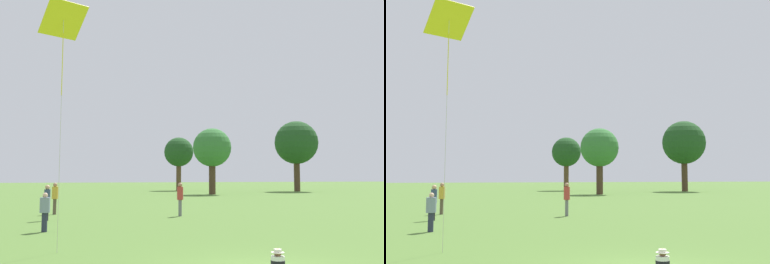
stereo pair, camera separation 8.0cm
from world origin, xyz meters
TOP-DOWN VIEW (x-y plane):
  - seated_toddler at (0.29, 0.20)m, footprint 0.45×0.53m
  - person_standing_0 at (1.43, 14.86)m, footprint 0.44×0.44m
  - person_standing_1 at (-5.55, 14.08)m, footprint 0.34×0.34m
  - person_standing_3 at (-5.38, 9.39)m, footprint 0.41×0.41m
  - person_standing_4 at (-5.33, 17.79)m, footprint 0.48×0.48m
  - kite_1 at (-4.72, 4.21)m, footprint 1.50×1.35m
  - distant_tree_0 at (11.37, 58.15)m, footprint 4.51×4.51m
  - distant_tree_1 at (27.23, 50.14)m, footprint 6.31×6.31m
  - distant_tree_2 at (12.02, 42.88)m, footprint 4.71×4.71m

SIDE VIEW (x-z plane):
  - seated_toddler at x=0.29m, z-range -0.05..0.48m
  - person_standing_3 at x=-5.38m, z-range 0.13..1.68m
  - person_standing_1 at x=-5.55m, z-range 0.20..1.96m
  - person_standing_4 at x=-5.33m, z-range 0.18..2.00m
  - person_standing_0 at x=1.43m, z-range 0.19..2.03m
  - distant_tree_2 at x=12.02m, z-range 1.58..9.63m
  - distant_tree_0 at x=11.37m, z-range 1.74..9.93m
  - kite_1 at x=-4.72m, z-range 3.12..10.47m
  - distant_tree_1 at x=27.23m, z-range 1.91..12.18m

